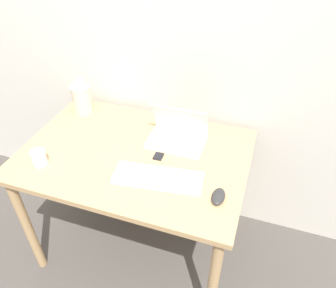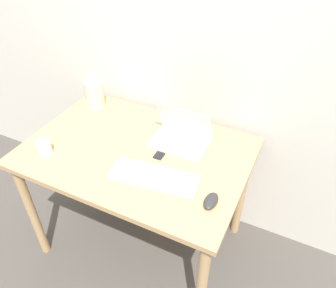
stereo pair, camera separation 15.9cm
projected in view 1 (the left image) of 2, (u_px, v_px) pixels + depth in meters
name	position (u px, v px, depth m)	size (l,w,h in m)	color
wall_back	(163.00, 32.00, 1.74)	(6.00, 0.05, 2.50)	silver
desk	(135.00, 167.00, 1.75)	(1.16, 0.79, 0.77)	tan
laptop	(178.00, 133.00, 1.75)	(0.30, 0.21, 0.21)	white
keyboard	(158.00, 178.00, 1.53)	(0.44, 0.20, 0.02)	silver
mouse	(218.00, 196.00, 1.43)	(0.06, 0.11, 0.03)	#2D2D2D
vase	(81.00, 94.00, 1.93)	(0.12, 0.12, 0.24)	beige
mp3_player	(158.00, 156.00, 1.66)	(0.05, 0.05, 0.01)	black
mug	(39.00, 158.00, 1.60)	(0.07, 0.07, 0.08)	white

